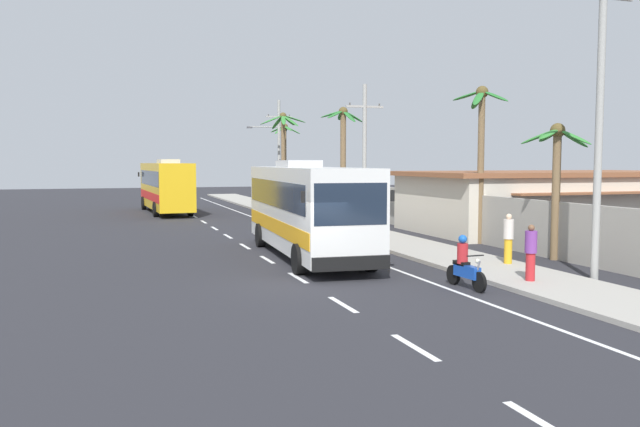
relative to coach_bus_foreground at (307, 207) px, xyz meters
The scene contains 20 objects.
ground_plane 6.06m from the coach_bus_foreground, 107.25° to the right, with size 160.00×160.00×0.00m, color #28282D.
sidewalk_kerb 7.09m from the coach_bus_foreground, 41.63° to the left, with size 3.20×90.00×0.14m, color #A8A399.
lane_markings 9.24m from the coach_bus_foreground, 85.66° to the left, with size 3.85×71.00×0.01m.
boundary_wall 12.36m from the coach_bus_foreground, 43.79° to the left, with size 0.24×60.00×2.22m, color #9E998E.
coach_bus_foreground is the anchor object (origin of this frame).
coach_bus_far_lane 24.85m from the coach_bus_foreground, 97.54° to the left, with size 3.24×11.60×3.95m.
motorcycle_beside_bus 8.25m from the coach_bus_foreground, 71.87° to the right, with size 0.56×1.96×1.58m.
motorcycle_trailing 9.74m from the coach_bus_foreground, 78.67° to the left, with size 0.56×1.96×1.61m.
pedestrian_near_kerb 11.70m from the coach_bus_foreground, 60.84° to the left, with size 0.36×0.36×1.79m.
pedestrian_midwalk 7.76m from the coach_bus_foreground, 38.97° to the right, with size 0.36×0.36×1.78m.
pedestrian_far_walk 9.27m from the coach_bus_foreground, 59.72° to the right, with size 0.36×0.36×1.72m.
utility_pole_nearest 11.16m from the coach_bus_foreground, 48.04° to the right, with size 2.22×0.24×10.41m.
utility_pole_mid 13.00m from the coach_bus_foreground, 57.60° to the left, with size 2.30×0.24×8.23m.
utility_pole_far 30.34m from the coach_bus_foreground, 77.51° to the left, with size 3.90×0.24×8.98m.
palm_nearest 33.76m from the coach_bus_foreground, 76.21° to the left, with size 2.68×3.03×7.23m.
palm_second 15.59m from the coach_bus_foreground, 64.37° to the left, with size 2.68×2.73×7.17m.
palm_third 9.69m from the coach_bus_foreground, 23.69° to the right, with size 2.66×2.70×5.21m.
palm_fourth 9.36m from the coach_bus_foreground, ahead, with size 2.44×2.49×7.18m.
palm_farthest 27.51m from the coach_bus_foreground, 76.85° to the left, with size 3.81×3.59×7.73m.
roadside_building 16.45m from the coach_bus_foreground, 19.03° to the left, with size 15.71×9.00×3.24m.
Camera 1 is at (-5.88, -19.14, 3.73)m, focal length 36.70 mm.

